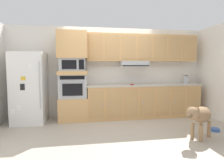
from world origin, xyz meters
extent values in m
plane|color=#B2A899|center=(0.00, 0.00, 0.00)|extent=(9.60, 9.60, 0.00)
cube|color=silver|center=(0.00, 1.11, 1.25)|extent=(6.20, 0.12, 2.50)
cube|color=white|center=(-2.06, 0.68, 0.88)|extent=(0.76, 0.70, 1.76)
cylinder|color=silver|center=(-1.73, 0.31, 0.98)|extent=(0.02, 0.02, 1.10)
cube|color=white|center=(-2.35, 0.33, 0.38)|extent=(0.09, 0.01, 0.13)
cube|color=black|center=(-2.11, 0.33, 0.94)|extent=(0.10, 0.01, 0.15)
cube|color=gold|center=(-2.09, 0.33, 1.14)|extent=(0.10, 0.01, 0.09)
cube|color=white|center=(-2.21, 0.33, 0.47)|extent=(0.09, 0.01, 0.13)
cube|color=white|center=(-1.94, 0.33, 1.43)|extent=(0.05, 0.01, 0.09)
cube|color=tan|center=(-1.00, 0.75, 0.30)|extent=(0.74, 0.62, 0.60)
cube|color=#A8AAAF|center=(-1.00, 0.75, 0.90)|extent=(0.70, 0.58, 0.60)
cube|color=black|center=(-1.00, 0.45, 0.84)|extent=(0.49, 0.01, 0.30)
cube|color=black|center=(-1.00, 0.45, 1.14)|extent=(0.59, 0.01, 0.09)
cylinder|color=#A8AAAF|center=(-1.00, 0.43, 1.03)|extent=(0.56, 0.02, 0.02)
cube|color=tan|center=(-1.00, 0.75, 1.25)|extent=(0.74, 0.62, 0.10)
cube|color=#A8AAAF|center=(-1.00, 0.75, 1.46)|extent=(0.64, 0.53, 0.32)
cube|color=black|center=(-1.07, 0.48, 1.46)|extent=(0.35, 0.01, 0.22)
cube|color=black|center=(-0.77, 0.48, 1.46)|extent=(0.13, 0.01, 0.24)
cube|color=tan|center=(-1.00, 0.75, 1.96)|extent=(0.74, 0.62, 0.68)
cube|color=tan|center=(0.93, 0.75, 0.44)|extent=(3.12, 0.60, 0.88)
cube|color=tan|center=(-0.40, 0.44, 0.46)|extent=(0.37, 0.01, 0.70)
cylinder|color=#BCBCC1|center=(-0.27, 0.43, 0.46)|extent=(0.01, 0.01, 0.12)
cube|color=tan|center=(0.04, 0.44, 0.46)|extent=(0.37, 0.01, 0.70)
cylinder|color=#BCBCC1|center=(-0.09, 0.43, 0.46)|extent=(0.01, 0.01, 0.12)
cube|color=tan|center=(0.49, 0.44, 0.46)|extent=(0.37, 0.01, 0.70)
cylinder|color=#BCBCC1|center=(0.62, 0.43, 0.46)|extent=(0.01, 0.01, 0.12)
cube|color=tan|center=(0.93, 0.44, 0.46)|extent=(0.37, 0.01, 0.70)
cylinder|color=#BCBCC1|center=(0.80, 0.43, 0.46)|extent=(0.01, 0.01, 0.12)
cube|color=tan|center=(1.38, 0.44, 0.46)|extent=(0.37, 0.01, 0.70)
cylinder|color=#BCBCC1|center=(1.51, 0.43, 0.46)|extent=(0.01, 0.01, 0.12)
cube|color=tan|center=(1.82, 0.44, 0.46)|extent=(0.37, 0.01, 0.70)
cylinder|color=#BCBCC1|center=(1.69, 0.43, 0.46)|extent=(0.01, 0.01, 0.12)
cube|color=tan|center=(2.27, 0.44, 0.46)|extent=(0.37, 0.01, 0.70)
cylinder|color=#BCBCC1|center=(2.40, 0.43, 0.46)|extent=(0.01, 0.01, 0.12)
cube|color=#BCB2A3|center=(0.93, 0.75, 0.90)|extent=(3.16, 0.64, 0.04)
cube|color=white|center=(0.93, 1.04, 1.17)|extent=(3.16, 0.02, 0.50)
cube|color=tan|center=(0.93, 0.88, 1.93)|extent=(3.12, 0.34, 0.74)
cube|color=#A8AAAF|center=(0.65, 0.81, 1.49)|extent=(0.76, 0.48, 0.14)
cube|color=black|center=(0.65, 0.59, 1.43)|extent=(0.72, 0.04, 0.02)
cube|color=tan|center=(-0.40, 0.70, 1.93)|extent=(0.37, 0.01, 0.63)
cube|color=tan|center=(0.04, 0.70, 1.93)|extent=(0.37, 0.01, 0.63)
cube|color=tan|center=(0.49, 0.70, 1.93)|extent=(0.37, 0.01, 0.63)
cube|color=tan|center=(0.93, 0.70, 1.93)|extent=(0.37, 0.01, 0.63)
cube|color=tan|center=(1.38, 0.70, 1.93)|extent=(0.37, 0.01, 0.63)
cube|color=tan|center=(1.82, 0.70, 1.93)|extent=(0.37, 0.01, 0.63)
cube|color=tan|center=(2.27, 0.70, 1.93)|extent=(0.37, 0.01, 0.63)
cylinder|color=red|center=(0.56, 0.60, 0.93)|extent=(0.08, 0.10, 0.03)
cylinder|color=silver|center=(0.64, 0.67, 0.93)|extent=(0.08, 0.10, 0.01)
cylinder|color=#A8AAAF|center=(2.19, 0.70, 1.03)|extent=(0.17, 0.17, 0.22)
cylinder|color=black|center=(2.19, 0.70, 1.15)|extent=(0.10, 0.10, 0.02)
ellipsoid|color=#997551|center=(1.57, -0.87, 0.47)|extent=(0.60, 0.53, 0.30)
sphere|color=#997551|center=(1.26, -1.07, 0.56)|extent=(0.24, 0.24, 0.24)
ellipsoid|color=brown|center=(1.16, -1.13, 0.53)|extent=(0.16, 0.15, 0.08)
cone|color=#997551|center=(1.32, -1.13, 0.66)|extent=(0.07, 0.07, 0.08)
cone|color=#997551|center=(1.23, -0.99, 0.66)|extent=(0.07, 0.07, 0.08)
cylinder|color=#997551|center=(1.86, -0.70, 0.50)|extent=(0.17, 0.13, 0.14)
cylinder|color=#997551|center=(1.46, -1.04, 0.16)|extent=(0.07, 0.07, 0.32)
cylinder|color=#997551|center=(1.37, -0.90, 0.16)|extent=(0.07, 0.07, 0.32)
cylinder|color=#997551|center=(1.77, -0.85, 0.16)|extent=(0.07, 0.07, 0.32)
cylinder|color=#997551|center=(1.68, -0.71, 0.16)|extent=(0.07, 0.07, 0.32)
cylinder|color=#3359A5|center=(2.12, -0.58, 0.03)|extent=(0.20, 0.20, 0.06)
cylinder|color=brown|center=(2.12, -0.58, 0.04)|extent=(0.15, 0.15, 0.03)
camera|label=1|loc=(-0.70, -3.98, 1.43)|focal=28.44mm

